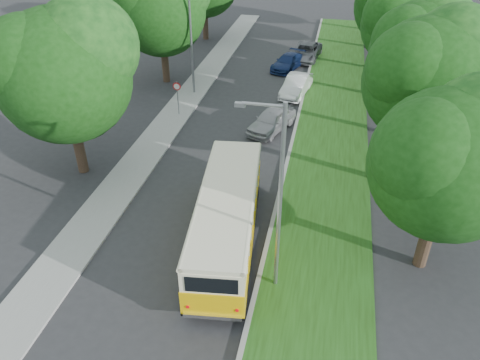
% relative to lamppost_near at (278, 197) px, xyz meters
% --- Properties ---
extents(ground, '(120.00, 120.00, 0.00)m').
position_rel_lamppost_near_xyz_m(ground, '(-4.21, 2.50, -4.37)').
color(ground, '#2B2B2E').
rests_on(ground, ground).
extents(curb, '(0.20, 70.00, 0.15)m').
position_rel_lamppost_near_xyz_m(curb, '(-0.61, 7.50, -4.29)').
color(curb, gray).
rests_on(curb, ground).
extents(grass_verge, '(4.50, 70.00, 0.13)m').
position_rel_lamppost_near_xyz_m(grass_verge, '(1.74, 7.50, -4.30)').
color(grass_verge, '#214412').
rests_on(grass_verge, ground).
extents(sidewalk, '(2.20, 70.00, 0.12)m').
position_rel_lamppost_near_xyz_m(sidewalk, '(-9.01, 7.50, -4.31)').
color(sidewalk, gray).
rests_on(sidewalk, ground).
extents(treeline, '(24.27, 41.91, 9.46)m').
position_rel_lamppost_near_xyz_m(treeline, '(-1.06, 20.49, 1.56)').
color(treeline, '#332319').
rests_on(treeline, ground).
extents(lamppost_near, '(1.71, 0.16, 8.00)m').
position_rel_lamppost_near_xyz_m(lamppost_near, '(0.00, 0.00, 0.00)').
color(lamppost_near, gray).
rests_on(lamppost_near, ground).
extents(lamppost_far, '(1.71, 0.16, 7.50)m').
position_rel_lamppost_near_xyz_m(lamppost_far, '(-8.91, 18.50, -0.25)').
color(lamppost_far, gray).
rests_on(lamppost_far, ground).
extents(warning_sign, '(0.56, 0.10, 2.50)m').
position_rel_lamppost_near_xyz_m(warning_sign, '(-8.71, 14.48, -2.66)').
color(warning_sign, gray).
rests_on(warning_sign, ground).
extents(vintage_bus, '(3.48, 9.65, 2.80)m').
position_rel_lamppost_near_xyz_m(vintage_bus, '(-2.37, 2.08, -2.97)').
color(vintage_bus, yellow).
rests_on(vintage_bus, ground).
extents(car_silver, '(3.13, 4.59, 1.45)m').
position_rel_lamppost_near_xyz_m(car_silver, '(-2.14, 13.65, -3.64)').
color(car_silver, '#A3A3A8').
rests_on(car_silver, ground).
extents(car_white, '(2.22, 4.55, 1.44)m').
position_rel_lamppost_near_xyz_m(car_white, '(-1.21, 19.90, -3.65)').
color(car_white, white).
rests_on(car_white, ground).
extents(car_blue, '(2.98, 4.58, 1.23)m').
position_rel_lamppost_near_xyz_m(car_blue, '(-2.49, 25.35, -3.75)').
color(car_blue, navy).
rests_on(car_blue, ground).
extents(car_grey, '(2.83, 5.14, 1.36)m').
position_rel_lamppost_near_xyz_m(car_grey, '(-1.21, 28.30, -3.69)').
color(car_grey, slate).
rests_on(car_grey, ground).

